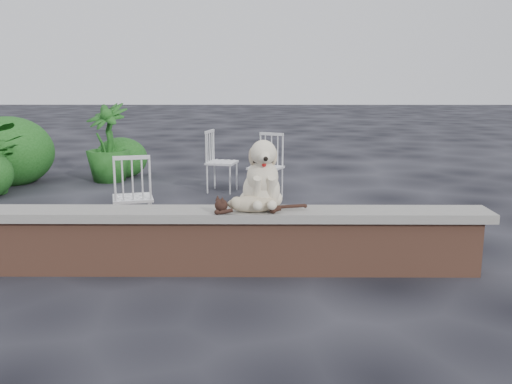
{
  "coord_description": "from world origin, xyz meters",
  "views": [
    {
      "loc": [
        1.04,
        -4.86,
        1.75
      ],
      "look_at": [
        1.01,
        0.2,
        0.7
      ],
      "focal_mm": 39.36,
      "sensor_mm": 36.0,
      "label": 1
    }
  ],
  "objects_px": {
    "dog": "(262,173)",
    "potted_plant_b": "(108,143)",
    "chair_e": "(222,161)",
    "cat": "(252,203)",
    "chair_d": "(266,166)",
    "chair_c": "(133,196)"
  },
  "relations": [
    {
      "from": "dog",
      "to": "cat",
      "type": "relative_size",
      "value": 0.66
    },
    {
      "from": "cat",
      "to": "chair_e",
      "type": "xyz_separation_m",
      "value": [
        -0.51,
        3.7,
        -0.19
      ]
    },
    {
      "from": "chair_d",
      "to": "chair_c",
      "type": "distance_m",
      "value": 2.52
    },
    {
      "from": "cat",
      "to": "chair_c",
      "type": "relative_size",
      "value": 1.04
    },
    {
      "from": "cat",
      "to": "potted_plant_b",
      "type": "relative_size",
      "value": 0.75
    },
    {
      "from": "chair_c",
      "to": "cat",
      "type": "bearing_deg",
      "value": 123.68
    },
    {
      "from": "cat",
      "to": "dog",
      "type": "bearing_deg",
      "value": 55.52
    },
    {
      "from": "dog",
      "to": "chair_c",
      "type": "xyz_separation_m",
      "value": [
        -1.39,
        1.01,
        -0.43
      ]
    },
    {
      "from": "chair_d",
      "to": "potted_plant_b",
      "type": "xyz_separation_m",
      "value": [
        -2.63,
        1.34,
        0.18
      ]
    },
    {
      "from": "chair_e",
      "to": "chair_c",
      "type": "height_order",
      "value": "same"
    },
    {
      "from": "dog",
      "to": "potted_plant_b",
      "type": "bearing_deg",
      "value": 113.73
    },
    {
      "from": "dog",
      "to": "chair_e",
      "type": "relative_size",
      "value": 0.69
    },
    {
      "from": "potted_plant_b",
      "to": "cat",
      "type": "bearing_deg",
      "value": -61.46
    },
    {
      "from": "cat",
      "to": "chair_e",
      "type": "relative_size",
      "value": 1.04
    },
    {
      "from": "chair_e",
      "to": "potted_plant_b",
      "type": "relative_size",
      "value": 0.72
    },
    {
      "from": "chair_d",
      "to": "dog",
      "type": "bearing_deg",
      "value": -64.51
    },
    {
      "from": "dog",
      "to": "chair_d",
      "type": "bearing_deg",
      "value": 82.26
    },
    {
      "from": "cat",
      "to": "chair_d",
      "type": "height_order",
      "value": "chair_d"
    },
    {
      "from": "chair_e",
      "to": "potted_plant_b",
      "type": "distance_m",
      "value": 2.15
    },
    {
      "from": "potted_plant_b",
      "to": "dog",
      "type": "bearing_deg",
      "value": -59.86
    },
    {
      "from": "dog",
      "to": "cat",
      "type": "xyz_separation_m",
      "value": [
        -0.08,
        -0.15,
        -0.24
      ]
    },
    {
      "from": "dog",
      "to": "chair_e",
      "type": "height_order",
      "value": "dog"
    }
  ]
}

